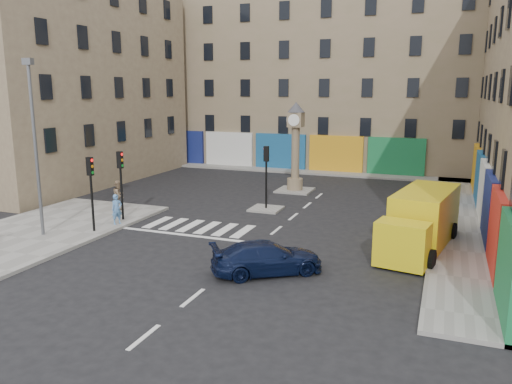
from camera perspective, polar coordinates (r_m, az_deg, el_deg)
The scene contains 17 objects.
ground at distance 21.95m, azimuth -1.03°, elevation -7.11°, with size 120.00×120.00×0.00m, color black.
sidewalk_left at distance 26.46m, azimuth -25.57°, elevation -4.83°, with size 7.00×16.00×0.15m, color gray.
sidewalk_right at distance 30.10m, azimuth 22.10°, elevation -2.64°, with size 2.60×30.00×0.15m, color gray.
sidewalk_far at distance 43.67m, azimuth 5.01°, elevation 2.39°, with size 32.00×2.40×0.15m, color gray.
island_near at distance 29.80m, azimuth 1.16°, elevation -1.94°, with size 1.80×1.80×0.12m, color gray.
island_far at distance 35.37m, azimuth 4.46°, elevation 0.20°, with size 2.40×2.40×0.12m, color gray.
building_far at distance 48.74m, azimuth 7.13°, elevation 13.25°, with size 32.00×10.00×17.00m, color #87725A.
building_left at distance 41.18m, azimuth -20.07°, elevation 11.57°, with size 8.00×20.00×15.00m, color #897959.
traffic_light_left_near at distance 25.64m, azimuth -18.35°, elevation 1.09°, with size 0.28×0.22×3.70m.
traffic_light_left_far at distance 27.51m, azimuth -15.21°, elevation 1.95°, with size 0.28×0.22×3.70m.
traffic_light_island at distance 29.31m, azimuth 1.18°, elevation 2.88°, with size 0.28×0.22×3.70m.
lamp_post at distance 25.60m, azimuth -23.96°, elevation 5.57°, with size 0.50×0.25×8.30m.
clock_pillar at distance 34.85m, azimuth 4.54°, elevation 5.83°, with size 1.20×1.20×6.10m.
navy_sedan at distance 19.59m, azimuth 1.26°, elevation -7.50°, with size 1.77×4.36×1.26m, color black.
yellow_van at distance 23.64m, azimuth 18.36°, elevation -3.13°, with size 3.35×7.28×2.55m.
pedestrian_blue at distance 26.95m, azimuth -15.62°, elevation -1.91°, with size 0.58×0.38×1.58m, color #5284BD.
pedestrian_tan at distance 29.91m, azimuth -15.38°, elevation -0.39°, with size 0.86×0.67×1.78m, color #93785A.
Camera 1 is at (7.80, -19.26, 7.05)m, focal length 35.00 mm.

